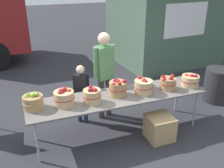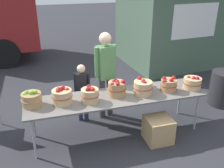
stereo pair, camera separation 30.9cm
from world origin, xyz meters
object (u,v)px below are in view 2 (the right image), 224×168
Objects in this scene: apple_basket_red_2 at (117,88)px; child_customer at (82,89)px; vendor_adult at (106,69)px; apple_basket_red_0 at (62,96)px; apple_basket_red_1 at (90,95)px; apple_basket_red_5 at (192,83)px; apple_basket_green_0 at (32,99)px; apple_basket_red_3 at (143,87)px; trash_barrel at (224,88)px; market_table at (117,98)px; produce_crate at (158,129)px; apple_basket_red_4 at (169,85)px.

apple_basket_red_2 is 0.28× the size of child_customer.
vendor_adult reaches higher than apple_basket_red_2.
apple_basket_red_0 is 1.11× the size of apple_basket_red_1.
apple_basket_red_5 is 0.20× the size of vendor_adult.
apple_basket_red_2 is 0.96× the size of apple_basket_red_5.
apple_basket_green_0 is 0.48m from apple_basket_red_0.
apple_basket_red_2 is 0.19× the size of vendor_adult.
trash_barrel is (2.12, 0.45, -0.50)m from apple_basket_red_3.
apple_basket_red_0 is 0.93m from apple_basket_red_2.
market_table is 9.59× the size of apple_basket_red_2.
apple_basket_red_3 is at bearing -5.14° from market_table.
apple_basket_green_0 is 1.86m from apple_basket_red_3.
apple_basket_red_5 is 1.61m from vendor_adult.
apple_basket_red_3 reaches higher than produce_crate.
child_customer reaches higher than apple_basket_red_2.
apple_basket_red_4 is (2.34, -0.12, -0.00)m from apple_basket_green_0.
trash_barrel is (3.05, 0.48, -0.50)m from apple_basket_red_1.
child_customer is at bearing 145.89° from apple_basket_red_3.
vendor_adult reaches higher than apple_basket_green_0.
child_customer is (-0.95, 0.65, -0.19)m from apple_basket_red_3.
apple_basket_green_0 is at bearing 177.39° from market_table.
apple_basket_red_4 is 0.40× the size of trash_barrel.
apple_basket_red_3 is (1.85, -0.10, 0.01)m from apple_basket_green_0.
apple_basket_red_2 is 0.74× the size of produce_crate.
apple_basket_red_0 is 1.10m from vendor_adult.
trash_barrel is (2.56, 0.38, -0.51)m from apple_basket_red_2.
apple_basket_red_3 is at bearing 177.75° from apple_basket_red_5.
apple_basket_red_4 is 0.17× the size of vendor_adult.
apple_basket_red_5 is (1.41, -0.08, 0.14)m from market_table.
apple_basket_red_5 is at bearing -157.10° from trash_barrel.
market_table is 0.51m from apple_basket_red_1.
apple_basket_green_0 is at bearing -174.99° from trash_barrel.
apple_basket_red_3 is at bearing 113.36° from produce_crate.
apple_basket_red_3 is at bearing -167.92° from trash_barrel.
apple_basket_red_4 is at bearing 130.04° from vendor_adult.
trash_barrel is at bearing 22.90° from apple_basket_red_5.
vendor_adult is at bearing 57.03° from apple_basket_red_1.
market_table is at bearing 149.67° from child_customer.
apple_basket_red_3 is 0.96m from apple_basket_red_5.
apple_basket_red_5 is 0.29× the size of child_customer.
trash_barrel is (1.16, 0.49, -0.48)m from apple_basket_red_5.
trash_barrel is (3.50, 0.40, -0.50)m from apple_basket_red_0.
apple_basket_red_5 reaches higher than market_table.
child_customer is (-0.51, 0.58, -0.20)m from apple_basket_red_2.
child_customer reaches higher than produce_crate.
market_table is at bearing 176.83° from apple_basket_red_4.
apple_basket_red_5 is at bearing -2.90° from apple_basket_green_0.
apple_basket_red_4 is at bearing 0.50° from apple_basket_red_1.
apple_basket_red_2 reaches higher than apple_basket_red_1.
market_table is 0.96m from apple_basket_red_4.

